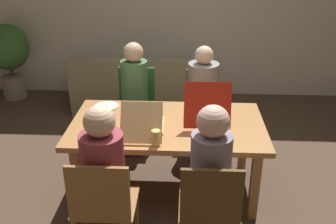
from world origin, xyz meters
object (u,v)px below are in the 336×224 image
at_px(plate_0, 96,121).
at_px(chair_2, 136,104).
at_px(person_2, 134,88).
at_px(potted_plant, 8,53).
at_px(person_0, 105,168).
at_px(chair_3, 209,210).
at_px(chair_1, 202,106).
at_px(person_1, 203,92).
at_px(chair_0, 103,206).
at_px(pizza_box_1, 144,124).
at_px(couch, 137,89).
at_px(plate_1, 99,135).
at_px(drinking_glass_0, 225,134).
at_px(person_3, 210,169).
at_px(pizza_box_0, 206,112).
at_px(dining_table, 167,131).
at_px(drinking_glass_1, 156,138).
at_px(plate_2, 107,106).

bearing_deg(plate_0, chair_2, 76.24).
height_order(person_2, potted_plant, person_2).
height_order(person_0, potted_plant, person_0).
height_order(chair_3, potted_plant, potted_plant).
height_order(chair_1, chair_3, chair_3).
bearing_deg(person_1, chair_0, -113.64).
xyz_separation_m(person_0, pizza_box_1, (0.22, 0.66, 0.04)).
relative_size(chair_0, chair_3, 0.99).
distance_m(person_0, couch, 2.78).
bearing_deg(chair_1, plate_0, -136.08).
distance_m(chair_1, chair_3, 1.89).
xyz_separation_m(chair_2, plate_1, (-0.15, -1.26, 0.25)).
bearing_deg(couch, drinking_glass_0, -65.33).
relative_size(person_3, pizza_box_0, 2.40).
bearing_deg(dining_table, chair_1, 70.15).
bearing_deg(person_3, plate_1, 152.08).
bearing_deg(person_0, person_2, 90.00).
relative_size(plate_1, couch, 0.12).
bearing_deg(drinking_glass_1, person_3, -40.35).
xyz_separation_m(drinking_glass_1, potted_plant, (-2.40, 2.66, -0.09)).
distance_m(person_0, pizza_box_1, 0.70).
distance_m(pizza_box_0, potted_plant, 3.54).
bearing_deg(chair_3, person_3, 90.00).
relative_size(dining_table, chair_1, 2.01).
relative_size(person_1, drinking_glass_0, 10.50).
height_order(dining_table, person_3, person_3).
bearing_deg(person_2, chair_3, -66.50).
xyz_separation_m(pizza_box_0, drinking_glass_0, (0.14, -0.42, 0.00)).
height_order(person_0, person_2, person_0).
distance_m(person_0, chair_2, 1.78).
distance_m(chair_2, person_2, 0.27).
relative_size(dining_table, plate_0, 8.61).
distance_m(chair_3, plate_0, 1.39).
relative_size(plate_2, drinking_glass_0, 2.10).
height_order(chair_1, plate_1, chair_1).
xyz_separation_m(chair_1, couch, (-0.89, 0.98, -0.18)).
xyz_separation_m(person_0, person_3, (0.77, 0.02, 0.01)).
bearing_deg(chair_0, person_3, 11.73).
distance_m(chair_2, couch, 1.00).
bearing_deg(couch, pizza_box_0, -63.99).
xyz_separation_m(couch, potted_plant, (-1.94, 0.31, 0.41)).
distance_m(person_2, pizza_box_0, 1.06).
bearing_deg(potted_plant, drinking_glass_1, -47.99).
relative_size(plate_0, potted_plant, 0.18).
height_order(pizza_box_0, plate_1, pizza_box_0).
relative_size(pizza_box_1, drinking_glass_1, 4.05).
xyz_separation_m(person_0, chair_1, (0.77, 1.76, -0.26)).
height_order(person_0, plate_1, person_0).
height_order(person_1, drinking_glass_0, person_1).
relative_size(dining_table, person_0, 1.41).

